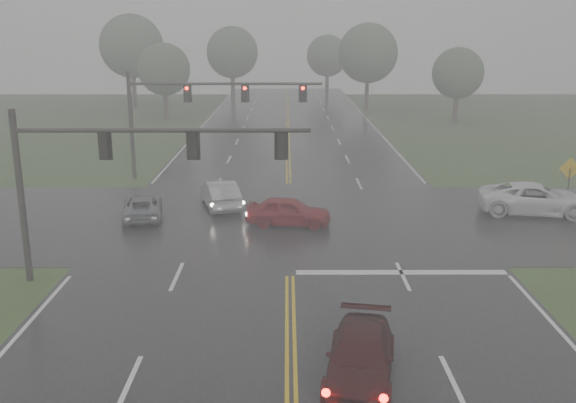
{
  "coord_description": "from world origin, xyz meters",
  "views": [
    {
      "loc": [
        -0.13,
        -9.86,
        9.46
      ],
      "look_at": [
        -0.07,
        16.0,
        2.57
      ],
      "focal_mm": 40.0,
      "sensor_mm": 36.0,
      "label": 1
    }
  ],
  "objects_px": {
    "signal_gantry_near": "(107,163)",
    "car_grey": "(143,218)",
    "sedan_maroon": "(360,378)",
    "sedan_red": "(289,225)",
    "sedan_silver": "(220,207)",
    "pickup_white": "(534,214)",
    "signal_gantry_far": "(190,104)"
  },
  "relations": [
    {
      "from": "signal_gantry_near",
      "to": "car_grey",
      "type": "bearing_deg",
      "value": 95.22
    },
    {
      "from": "car_grey",
      "to": "sedan_maroon",
      "type": "bearing_deg",
      "value": 110.69
    },
    {
      "from": "sedan_maroon",
      "to": "sedan_red",
      "type": "xyz_separation_m",
      "value": [
        -1.96,
        14.7,
        0.0
      ]
    },
    {
      "from": "sedan_silver",
      "to": "signal_gantry_near",
      "type": "xyz_separation_m",
      "value": [
        -3.02,
        -10.76,
        4.68
      ]
    },
    {
      "from": "signal_gantry_near",
      "to": "sedan_red",
      "type": "bearing_deg",
      "value": 46.98
    },
    {
      "from": "car_grey",
      "to": "pickup_white",
      "type": "xyz_separation_m",
      "value": [
        20.74,
        0.72,
        0.0
      ]
    },
    {
      "from": "sedan_red",
      "to": "signal_gantry_far",
      "type": "height_order",
      "value": "signal_gantry_far"
    },
    {
      "from": "car_grey",
      "to": "pickup_white",
      "type": "bearing_deg",
      "value": 171.84
    },
    {
      "from": "car_grey",
      "to": "signal_gantry_far",
      "type": "relative_size",
      "value": 0.34
    },
    {
      "from": "pickup_white",
      "to": "sedan_silver",
      "type": "bearing_deg",
      "value": 95.38
    },
    {
      "from": "sedan_silver",
      "to": "car_grey",
      "type": "height_order",
      "value": "sedan_silver"
    },
    {
      "from": "sedan_silver",
      "to": "pickup_white",
      "type": "height_order",
      "value": "pickup_white"
    },
    {
      "from": "sedan_silver",
      "to": "pickup_white",
      "type": "relative_size",
      "value": 0.79
    },
    {
      "from": "sedan_red",
      "to": "signal_gantry_far",
      "type": "xyz_separation_m",
      "value": [
        -6.32,
        10.6,
        4.94
      ]
    },
    {
      "from": "sedan_red",
      "to": "sedan_silver",
      "type": "relative_size",
      "value": 0.92
    },
    {
      "from": "sedan_maroon",
      "to": "car_grey",
      "type": "xyz_separation_m",
      "value": [
        -9.57,
        16.02,
        0.0
      ]
    },
    {
      "from": "sedan_red",
      "to": "signal_gantry_near",
      "type": "distance_m",
      "value": 11.03
    },
    {
      "from": "car_grey",
      "to": "pickup_white",
      "type": "distance_m",
      "value": 20.76
    },
    {
      "from": "signal_gantry_far",
      "to": "pickup_white",
      "type": "bearing_deg",
      "value": -23.74
    },
    {
      "from": "signal_gantry_near",
      "to": "pickup_white",
      "type": "bearing_deg",
      "value": 25.09
    },
    {
      "from": "signal_gantry_far",
      "to": "car_grey",
      "type": "bearing_deg",
      "value": -97.87
    },
    {
      "from": "sedan_maroon",
      "to": "car_grey",
      "type": "height_order",
      "value": "sedan_maroon"
    },
    {
      "from": "car_grey",
      "to": "sedan_silver",
      "type": "bearing_deg",
      "value": -160.76
    },
    {
      "from": "sedan_red",
      "to": "signal_gantry_near",
      "type": "bearing_deg",
      "value": 145.84
    },
    {
      "from": "sedan_maroon",
      "to": "signal_gantry_far",
      "type": "xyz_separation_m",
      "value": [
        -8.28,
        25.3,
        4.94
      ]
    },
    {
      "from": "pickup_white",
      "to": "signal_gantry_far",
      "type": "distance_m",
      "value": 21.83
    },
    {
      "from": "sedan_red",
      "to": "pickup_white",
      "type": "height_order",
      "value": "pickup_white"
    },
    {
      "from": "sedan_maroon",
      "to": "pickup_white",
      "type": "xyz_separation_m",
      "value": [
        11.18,
        16.74,
        0.0
      ]
    },
    {
      "from": "sedan_red",
      "to": "sedan_maroon",
      "type": "bearing_deg",
      "value": -163.53
    },
    {
      "from": "sedan_silver",
      "to": "car_grey",
      "type": "bearing_deg",
      "value": 12.66
    },
    {
      "from": "sedan_maroon",
      "to": "sedan_silver",
      "type": "bearing_deg",
      "value": 118.02
    },
    {
      "from": "sedan_maroon",
      "to": "car_grey",
      "type": "bearing_deg",
      "value": 131.26
    }
  ]
}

